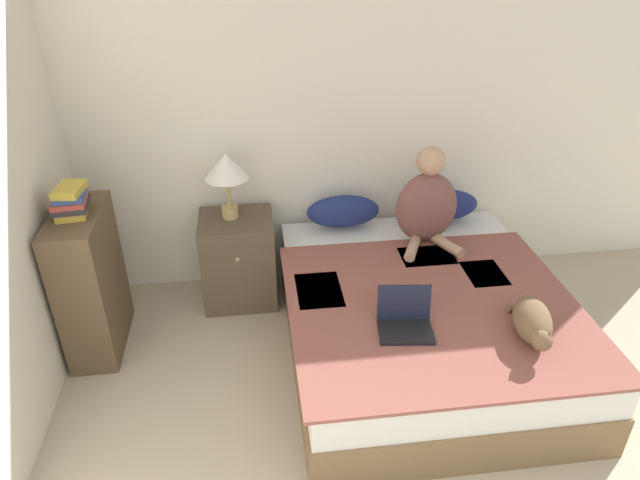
% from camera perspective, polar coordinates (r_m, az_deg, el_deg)
% --- Properties ---
extents(wall_back, '(5.23, 0.05, 2.55)m').
position_cam_1_polar(wall_back, '(4.02, 6.30, 12.91)').
color(wall_back, silver).
rests_on(wall_back, ground_plane).
extents(bed, '(1.67, 1.90, 0.49)m').
position_cam_1_polar(bed, '(3.63, 10.10, -7.89)').
color(bed, brown).
rests_on(bed, ground_plane).
extents(pillow_near, '(0.52, 0.20, 0.23)m').
position_cam_1_polar(pillow_near, '(4.04, 2.31, 2.89)').
color(pillow_near, navy).
rests_on(pillow_near, bed).
extents(pillow_far, '(0.52, 0.20, 0.23)m').
position_cam_1_polar(pillow_far, '(4.21, 12.15, 3.41)').
color(pillow_far, navy).
rests_on(pillow_far, bed).
extents(person_sitting, '(0.41, 0.40, 0.67)m').
position_cam_1_polar(person_sitting, '(3.85, 10.66, 3.59)').
color(person_sitting, brown).
rests_on(person_sitting, bed).
extents(cat_tabby, '(0.29, 0.52, 0.19)m').
position_cam_1_polar(cat_tabby, '(3.21, 20.50, -7.63)').
color(cat_tabby, brown).
rests_on(cat_tabby, bed).
extents(laptop_open, '(0.32, 0.28, 0.22)m').
position_cam_1_polar(laptop_open, '(3.12, 8.50, -8.04)').
color(laptop_open, black).
rests_on(laptop_open, bed).
extents(nightstand, '(0.50, 0.46, 0.65)m').
position_cam_1_polar(nightstand, '(4.05, -8.14, -1.95)').
color(nightstand, brown).
rests_on(nightstand, ground_plane).
extents(table_lamp, '(0.29, 0.29, 0.46)m').
position_cam_1_polar(table_lamp, '(3.77, -9.35, 7.00)').
color(table_lamp, tan).
rests_on(table_lamp, nightstand).
extents(bookshelf, '(0.28, 0.63, 0.94)m').
position_cam_1_polar(bookshelf, '(3.78, -21.96, -3.93)').
color(bookshelf, brown).
rests_on(bookshelf, ground_plane).
extents(book_stack_top, '(0.21, 0.26, 0.18)m').
position_cam_1_polar(book_stack_top, '(3.53, -23.69, 3.59)').
color(book_stack_top, gold).
rests_on(book_stack_top, bookshelf).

